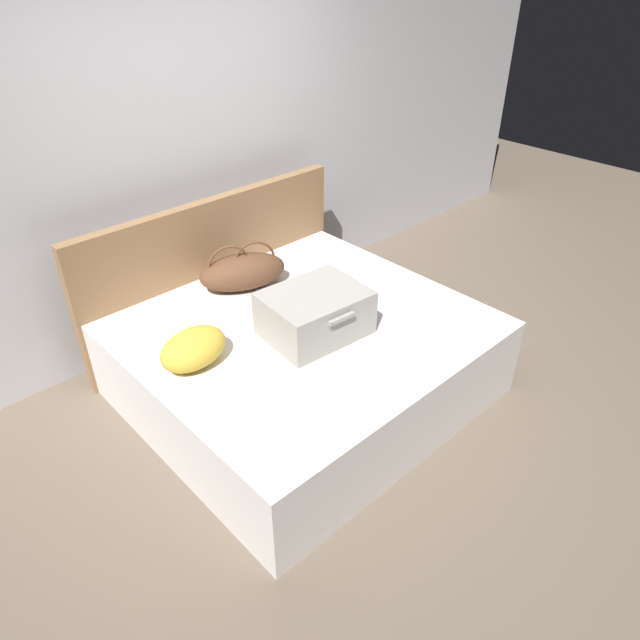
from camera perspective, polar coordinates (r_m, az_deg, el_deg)
name	(u,v)px	position (r m, az deg, el deg)	size (l,w,h in m)	color
ground_plane	(349,421)	(3.68, 2.82, -9.85)	(12.00, 12.00, 0.00)	#6B5B4C
back_wall	(179,154)	(4.18, -13.63, 15.51)	(8.00, 0.10, 2.60)	silver
bed	(305,359)	(3.73, -1.46, -3.82)	(2.03, 1.85, 0.53)	silver
headboard	(215,270)	(4.25, -10.25, 4.84)	(2.07, 0.08, 1.06)	olive
hard_case_large	(315,313)	(3.43, -0.51, 0.71)	(0.62, 0.51, 0.28)	gray
duffel_bag	(243,271)	(3.94, -7.57, 4.76)	(0.65, 0.47, 0.33)	brown
pillow_near_headboard	(193,349)	(3.27, -12.30, -2.75)	(0.40, 0.28, 0.21)	gold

